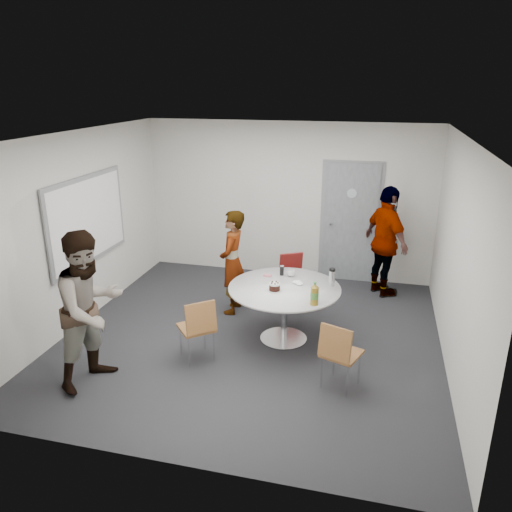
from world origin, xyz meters
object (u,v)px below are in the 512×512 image
(door, at_px, (350,223))
(person_right, at_px, (386,242))
(table, at_px, (286,295))
(person_left, at_px, (90,309))
(chair_near_left, at_px, (198,325))
(person_main, at_px, (232,262))
(whiteboard, at_px, (88,220))
(chair_near_right, at_px, (339,350))
(chair_far, at_px, (293,274))

(door, height_order, person_right, door)
(door, height_order, table, door)
(person_left, bearing_deg, chair_near_left, -37.79)
(person_main, bearing_deg, door, 135.84)
(door, xyz_separation_m, chair_near_left, (-1.57, -3.24, -0.52))
(whiteboard, bearing_deg, door, 32.66)
(chair_near_left, xyz_separation_m, person_right, (2.18, 2.71, 0.39))
(door, xyz_separation_m, chair_near_right, (0.15, -3.43, -0.53))
(chair_near_right, xyz_separation_m, person_main, (-1.73, 1.69, 0.29))
(table, distance_m, person_main, 1.19)
(table, xyz_separation_m, person_main, (-0.95, 0.70, 0.12))
(person_main, bearing_deg, person_right, 116.99)
(chair_near_left, distance_m, chair_far, 2.15)
(table, xyz_separation_m, chair_near_left, (-0.93, -0.80, -0.15))
(table, height_order, person_right, person_right)
(chair_far, bearing_deg, door, -150.20)
(chair_far, distance_m, person_left, 3.25)
(door, relative_size, person_right, 1.18)
(chair_near_right, bearing_deg, whiteboard, -176.51)
(door, bearing_deg, table, -104.66)
(person_left, xyz_separation_m, person_right, (3.20, 3.38, -0.01))
(table, xyz_separation_m, person_right, (1.25, 1.91, 0.24))
(chair_near_right, xyz_separation_m, chair_far, (-0.90, 2.17, -0.01))
(person_right, bearing_deg, person_main, 84.62)
(table, distance_m, chair_near_right, 1.27)
(whiteboard, distance_m, person_right, 4.55)
(chair_near_right, height_order, chair_far, chair_near_right)
(door, bearing_deg, chair_far, -121.01)
(whiteboard, height_order, person_left, whiteboard)
(door, height_order, person_main, door)
(whiteboard, relative_size, table, 1.29)
(chair_near_right, bearing_deg, person_main, 156.34)
(whiteboard, height_order, table, whiteboard)
(table, distance_m, person_right, 2.29)
(chair_far, bearing_deg, chair_near_right, 83.34)
(person_left, bearing_deg, chair_near_right, -61.22)
(door, distance_m, whiteboard, 4.25)
(whiteboard, bearing_deg, person_main, 15.42)
(table, relative_size, person_left, 0.81)
(chair_far, xyz_separation_m, person_main, (-0.83, -0.48, 0.30))
(door, distance_m, chair_near_left, 3.64)
(person_right, bearing_deg, chair_near_left, 106.97)
(whiteboard, height_order, chair_near_left, whiteboard)
(chair_far, height_order, person_left, person_left)
(person_right, bearing_deg, chair_near_right, 136.77)
(person_main, bearing_deg, chair_near_left, -1.36)
(whiteboard, xyz_separation_m, chair_near_left, (1.99, -0.96, -0.94))
(whiteboard, bearing_deg, chair_far, 20.10)
(whiteboard, distance_m, chair_near_left, 2.40)
(door, distance_m, person_right, 0.82)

